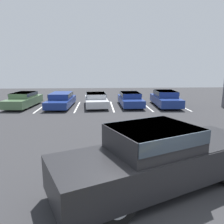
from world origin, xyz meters
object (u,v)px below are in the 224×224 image
object	(u,v)px
parked_sedan_a	(24,99)
parked_sedan_e	(165,98)
parked_sedan_c	(96,99)
pickup_truck	(161,156)
parked_sedan_d	(130,99)
parked_sedan_b	(61,99)

from	to	relation	value
parked_sedan_a	parked_sedan_e	size ratio (longest dim) A/B	1.00
parked_sedan_a	parked_sedan_c	distance (m)	6.09
pickup_truck	parked_sedan_e	xyz separation A→B (m)	(4.01, 12.69, -0.20)
pickup_truck	parked_sedan_d	world-z (taller)	pickup_truck
parked_sedan_a	parked_sedan_e	xyz separation A→B (m)	(12.08, -0.33, 0.05)
parked_sedan_b	parked_sedan_c	bearing A→B (deg)	93.81
parked_sedan_a	parked_sedan_b	bearing A→B (deg)	92.00
parked_sedan_b	parked_sedan_d	bearing A→B (deg)	93.87
parked_sedan_d	parked_sedan_b	bearing A→B (deg)	-89.36
pickup_truck	parked_sedan_b	bearing A→B (deg)	87.22
parked_sedan_b	parked_sedan_a	bearing A→B (deg)	-90.95
pickup_truck	parked_sedan_e	distance (m)	13.31
parked_sedan_b	parked_sedan_e	size ratio (longest dim) A/B	1.04
pickup_truck	parked_sedan_a	xyz separation A→B (m)	(-8.07, 13.02, -0.25)
pickup_truck	parked_sedan_d	distance (m)	13.01
parked_sedan_b	parked_sedan_c	xyz separation A→B (m)	(2.93, 0.07, -0.03)
parked_sedan_a	parked_sedan_d	bearing A→B (deg)	95.14
parked_sedan_c	pickup_truck	bearing A→B (deg)	4.63
pickup_truck	parked_sedan_a	size ratio (longest dim) A/B	1.39
parked_sedan_b	pickup_truck	bearing A→B (deg)	23.49
parked_sedan_b	parked_sedan_c	size ratio (longest dim) A/B	1.06
parked_sedan_c	parked_sedan_e	distance (m)	5.99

